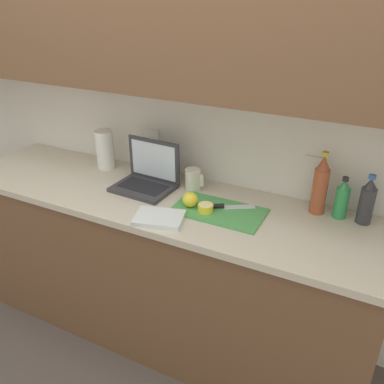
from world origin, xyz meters
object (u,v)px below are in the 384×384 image
Objects in this scene: lemon_half_cut at (206,208)px; bottle_oil_tall at (342,199)px; bottle_green_soda at (320,185)px; paper_towel_roll at (105,149)px; lemon_whole_beside at (190,200)px; bottle_water_clear at (367,201)px; measuring_cup at (193,180)px; knife at (219,206)px; cutting_board at (219,210)px; laptop at (148,176)px.

lemon_half_cut is 0.36× the size of bottle_oil_tall.
bottle_green_soda reaches higher than paper_towel_roll.
paper_towel_roll reaches higher than lemon_whole_beside.
bottle_water_clear is (0.10, -0.00, 0.02)m from bottle_oil_tall.
lemon_whole_beside is at bearing -157.05° from bottle_green_soda.
lemon_half_cut is 0.25m from measuring_cup.
bottle_water_clear is (0.63, 0.19, 0.09)m from knife.
lemon_half_cut is at bearing -7.07° from lemon_whole_beside.
bottle_water_clear reaches higher than measuring_cup.
bottle_green_soda is 0.64m from measuring_cup.
knife is at bearing -11.68° from paper_towel_roll.
cutting_board is 1.81× the size of knife.
measuring_cup is (-0.73, -0.05, -0.03)m from bottle_oil_tall.
lemon_half_cut is 0.31× the size of bottle_water_clear.
bottle_oil_tall is at bearing 180.00° from bottle_water_clear.
cutting_board is at bearing -94.61° from knife.
knife is 3.27× the size of lemon_half_cut.
laptop is 0.32m from lemon_whole_beside.
paper_towel_roll is at bearing 163.44° from lemon_half_cut.
lemon_whole_beside is at bearing 172.93° from lemon_half_cut.
bottle_water_clear is at bearing 19.98° from lemon_half_cut.
bottle_water_clear is at bearing 3.52° from measuring_cup.
paper_towel_roll is (-1.42, -0.02, 0.01)m from bottle_water_clear.
paper_towel_roll is (-0.74, 0.22, 0.09)m from lemon_half_cut.
cutting_board is at bearing -158.64° from bottle_oil_tall.
bottle_water_clear is at bearing 0.93° from paper_towel_roll.
cutting_board is 0.56m from bottle_oil_tall.
bottle_green_soda reaches higher than lemon_half_cut.
paper_towel_roll is at bearing 177.20° from measuring_cup.
lemon_half_cut is 0.64× the size of measuring_cup.
bottle_green_soda reaches higher than laptop.
paper_towel_roll is (-1.31, -0.02, 0.02)m from bottle_oil_tall.
bottle_oil_tall is 0.11m from bottle_water_clear.
lemon_whole_beside is 0.33× the size of paper_towel_roll.
knife is 3.23× the size of lemon_whole_beside.
knife is 0.48m from bottle_green_soda.
bottle_green_soda is at bearing 27.71° from lemon_half_cut.
measuring_cup is at bearing 116.53° from knife.
paper_towel_roll is (-1.21, -0.02, -0.03)m from bottle_green_soda.
lemon_half_cut is at bearing -13.81° from laptop.
lemon_whole_beside is (-0.09, 0.01, 0.02)m from lemon_half_cut.
laptop is at bearing 161.00° from lemon_whole_beside.
bottle_water_clear reaches higher than bottle_oil_tall.
cutting_board is 5.94× the size of lemon_half_cut.
lemon_half_cut is at bearing -140.19° from cutting_board.
bottle_oil_tall is at bearing 10.27° from laptop.
laptop is at bearing 163.52° from lemon_half_cut.
lemon_whole_beside is at bearing -17.75° from paper_towel_roll.
lemon_whole_beside is at bearing -167.11° from cutting_board.
paper_towel_roll is (-0.79, 0.16, 0.10)m from knife.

